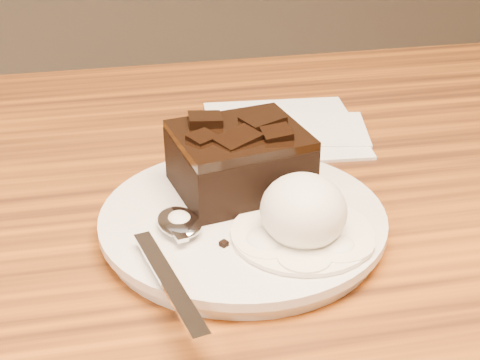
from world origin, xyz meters
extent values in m
cylinder|color=silver|center=(0.09, 0.01, 0.76)|extent=(0.21, 0.21, 0.02)
cube|color=black|center=(0.10, 0.05, 0.79)|extent=(0.11, 0.10, 0.04)
ellipsoid|color=white|center=(0.13, -0.02, 0.79)|extent=(0.06, 0.06, 0.05)
cylinder|color=white|center=(0.13, -0.02, 0.77)|extent=(0.10, 0.10, 0.00)
cube|color=white|center=(0.17, 0.19, 0.75)|extent=(0.16, 0.16, 0.01)
cube|color=black|center=(0.13, -0.02, 0.77)|extent=(0.01, 0.01, 0.00)
cube|color=black|center=(0.05, 0.00, 0.77)|extent=(0.01, 0.01, 0.00)
cube|color=black|center=(0.10, 0.01, 0.77)|extent=(0.01, 0.01, 0.00)
cube|color=black|center=(0.07, -0.03, 0.77)|extent=(0.01, 0.01, 0.00)
camera|label=1|loc=(0.00, -0.42, 1.04)|focal=53.36mm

